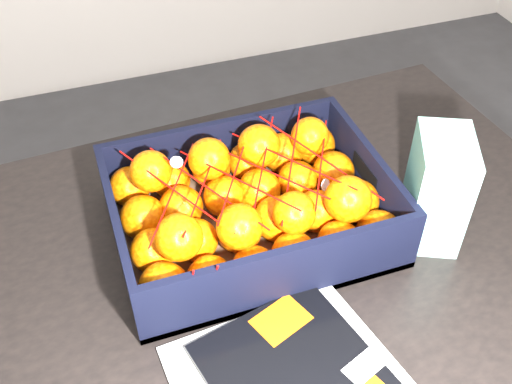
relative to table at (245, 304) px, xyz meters
name	(u,v)px	position (x,y,z in m)	size (l,w,h in m)	color
table	(245,304)	(0.00, 0.00, 0.00)	(1.25, 0.87, 0.75)	black
produce_crate	(250,215)	(0.03, 0.07, 0.13)	(0.43, 0.32, 0.11)	brown
clementine_heap	(251,203)	(0.03, 0.07, 0.16)	(0.41, 0.30, 0.13)	#F16505
mesh_net	(246,180)	(0.02, 0.06, 0.22)	(0.35, 0.28, 0.10)	#BC0A07
retail_carton	(437,189)	(0.31, -0.03, 0.19)	(0.08, 0.12, 0.18)	white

